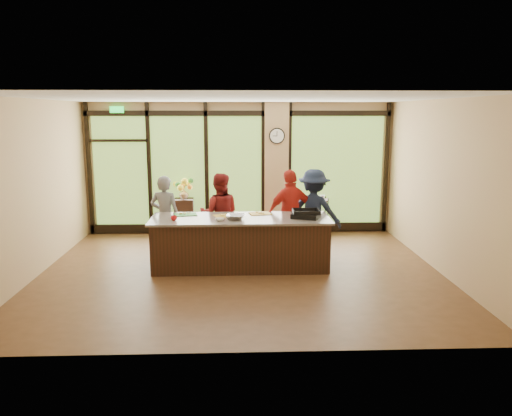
{
  "coord_description": "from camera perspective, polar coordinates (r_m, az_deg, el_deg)",
  "views": [
    {
      "loc": [
        -0.06,
        -8.43,
        2.77
      ],
      "look_at": [
        0.28,
        0.4,
        1.07
      ],
      "focal_mm": 35.0,
      "sensor_mm": 36.0,
      "label": 1
    }
  ],
  "objects": [
    {
      "name": "bar_cart",
      "position": [
        11.4,
        6.52,
        -0.37
      ],
      "size": [
        0.76,
        0.55,
        0.93
      ],
      "rotation": [
        0.0,
        0.0,
        -0.26
      ],
      "color": "black",
      "rests_on": "floor"
    },
    {
      "name": "floor",
      "position": [
        8.87,
        -1.75,
        -7.33
      ],
      "size": [
        7.0,
        7.0,
        0.0
      ],
      "primitive_type": "plane",
      "color": "#4C301A",
      "rests_on": "ground"
    },
    {
      "name": "cook_midleft",
      "position": [
        9.78,
        -4.19,
        -0.72
      ],
      "size": [
        0.81,
        0.65,
        1.62
      ],
      "primitive_type": "imported",
      "rotation": [
        0.0,
        0.0,
        3.1
      ],
      "color": "maroon",
      "rests_on": "floor"
    },
    {
      "name": "mixing_bowl",
      "position": [
        8.78,
        -2.33,
        -1.02
      ],
      "size": [
        0.38,
        0.38,
        0.08
      ],
      "primitive_type": "imported",
      "rotation": [
        0.0,
        0.0,
        -0.14
      ],
      "color": "silver",
      "rests_on": "countertop"
    },
    {
      "name": "cook_right",
      "position": [
        9.89,
        6.6,
        -0.44
      ],
      "size": [
        1.24,
        0.95,
        1.69
      ],
      "primitive_type": "imported",
      "rotation": [
        0.0,
        0.0,
        2.8
      ],
      "color": "#171F33",
      "rests_on": "floor"
    },
    {
      "name": "red_ramekin",
      "position": [
        8.78,
        -9.35,
        -1.15
      ],
      "size": [
        0.14,
        0.14,
        0.08
      ],
      "primitive_type": "imported",
      "rotation": [
        0.0,
        0.0,
        0.35
      ],
      "color": "red",
      "rests_on": "countertop"
    },
    {
      "name": "prep_bowl_mid",
      "position": [
        8.82,
        -2.99,
        -1.11
      ],
      "size": [
        0.16,
        0.16,
        0.04
      ],
      "primitive_type": "imported",
      "rotation": [
        0.0,
        0.0,
        -0.2
      ],
      "color": "white",
      "rests_on": "countertop"
    },
    {
      "name": "wall_clock",
      "position": [
        11.34,
        2.4,
        8.24
      ],
      "size": [
        0.36,
        0.04,
        0.36
      ],
      "color": "black",
      "rests_on": "window_wall"
    },
    {
      "name": "cutting_board_left",
      "position": [
        9.25,
        -8.04,
        -0.73
      ],
      "size": [
        0.45,
        0.37,
        0.01
      ],
      "primitive_type": "cube",
      "rotation": [
        0.0,
        0.0,
        0.18
      ],
      "color": "#338731",
      "rests_on": "countertop"
    },
    {
      "name": "back_wall",
      "position": [
        11.5,
        -1.92,
        4.53
      ],
      "size": [
        7.0,
        0.0,
        7.0
      ],
      "primitive_type": "plane",
      "rotation": [
        1.57,
        0.0,
        0.0
      ],
      "color": "tan",
      "rests_on": "floor"
    },
    {
      "name": "island_base",
      "position": [
        9.03,
        -1.78,
        -4.08
      ],
      "size": [
        3.1,
        1.0,
        0.88
      ],
      "primitive_type": "cube",
      "color": "black",
      "rests_on": "floor"
    },
    {
      "name": "countertop",
      "position": [
        8.93,
        -1.8,
        -1.23
      ],
      "size": [
        3.2,
        1.1,
        0.04
      ],
      "primitive_type": "cube",
      "color": "gray",
      "rests_on": "island_base"
    },
    {
      "name": "ceiling",
      "position": [
        8.43,
        -1.87,
        12.43
      ],
      "size": [
        7.0,
        7.0,
        0.0
      ],
      "primitive_type": "plane",
      "rotation": [
        3.14,
        0.0,
        0.0
      ],
      "color": "silver",
      "rests_on": "back_wall"
    },
    {
      "name": "cutting_board_right",
      "position": [
        9.25,
        0.47,
        -0.63
      ],
      "size": [
        0.43,
        0.36,
        0.01
      ],
      "primitive_type": "cube",
      "rotation": [
        0.0,
        0.0,
        0.19
      ],
      "color": "gold",
      "rests_on": "countertop"
    },
    {
      "name": "prep_bowl_near",
      "position": [
        8.67,
        -4.16,
        -1.32
      ],
      "size": [
        0.19,
        0.19,
        0.05
      ],
      "primitive_type": "imported",
      "rotation": [
        0.0,
        0.0,
        0.22
      ],
      "color": "white",
      "rests_on": "countertop"
    },
    {
      "name": "cook_left",
      "position": [
        9.79,
        -10.34,
        -0.94
      ],
      "size": [
        0.65,
        0.5,
        1.59
      ],
      "primitive_type": "imported",
      "rotation": [
        0.0,
        0.0,
        2.91
      ],
      "color": "slate",
      "rests_on": "floor"
    },
    {
      "name": "flower_stand",
      "position": [
        11.48,
        -8.18,
        -1.03
      ],
      "size": [
        0.44,
        0.44,
        0.85
      ],
      "primitive_type": "cube",
      "rotation": [
        0.0,
        0.0,
        0.05
      ],
      "color": "black",
      "rests_on": "floor"
    },
    {
      "name": "cutting_board_center",
      "position": [
        9.06,
        -3.45,
        -0.89
      ],
      "size": [
        0.49,
        0.43,
        0.01
      ],
      "primitive_type": "cube",
      "rotation": [
        0.0,
        0.0,
        0.35
      ],
      "color": "gold",
      "rests_on": "countertop"
    },
    {
      "name": "window_wall",
      "position": [
        11.47,
        -1.09,
        3.99
      ],
      "size": [
        6.9,
        0.12,
        3.0
      ],
      "color": "tan",
      "rests_on": "floor"
    },
    {
      "name": "right_wall",
      "position": [
        9.23,
        20.49,
        2.28
      ],
      "size": [
        0.0,
        6.0,
        6.0
      ],
      "primitive_type": "plane",
      "rotation": [
        1.57,
        0.0,
        -1.57
      ],
      "color": "tan",
      "rests_on": "floor"
    },
    {
      "name": "flower_vase",
      "position": [
        11.39,
        -8.25,
        1.63
      ],
      "size": [
        0.28,
        0.28,
        0.24
      ],
      "primitive_type": "imported",
      "rotation": [
        0.0,
        0.0,
        0.31
      ],
      "color": "#977952",
      "rests_on": "flower_stand"
    },
    {
      "name": "roasting_pan",
      "position": [
        8.92,
        5.72,
        -0.88
      ],
      "size": [
        0.57,
        0.52,
        0.08
      ],
      "primitive_type": "cube",
      "rotation": [
        0.0,
        0.0,
        -0.41
      ],
      "color": "black",
      "rests_on": "countertop"
    },
    {
      "name": "left_wall",
      "position": [
        9.19,
        -24.2,
        1.97
      ],
      "size": [
        0.0,
        6.0,
        6.0
      ],
      "primitive_type": "plane",
      "rotation": [
        1.57,
        0.0,
        1.57
      ],
      "color": "tan",
      "rests_on": "floor"
    },
    {
      "name": "cook_midright",
      "position": [
        9.67,
        3.98,
        -0.62
      ],
      "size": [
        1.08,
        0.74,
        1.7
      ],
      "primitive_type": "imported",
      "rotation": [
        0.0,
        0.0,
        3.51
      ],
      "color": "red",
      "rests_on": "floor"
    },
    {
      "name": "prep_bowl_far",
      "position": [
        9.01,
        -2.05,
        -0.88
      ],
      "size": [
        0.15,
        0.15,
        0.03
      ],
      "primitive_type": "imported",
      "rotation": [
        0.0,
        0.0,
        -0.08
      ],
      "color": "white",
      "rests_on": "countertop"
    }
  ]
}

